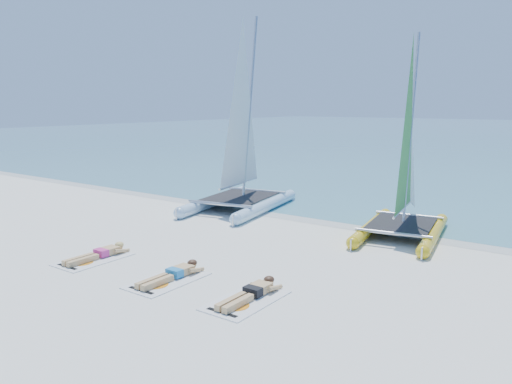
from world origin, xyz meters
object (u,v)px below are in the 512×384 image
at_px(catamaran_yellow, 407,169).
at_px(catamaran_blue, 241,150).
at_px(sunbather_a, 100,253).
at_px(sunbather_b, 173,273).
at_px(towel_b, 167,281).
at_px(towel_a, 94,259).
at_px(towel_c, 246,300).
at_px(sunbather_c, 252,292).

bearing_deg(catamaran_yellow, catamaran_blue, 171.26).
relative_size(sunbather_a, sunbather_b, 1.00).
bearing_deg(sunbather_a, towel_b, -4.31).
height_order(catamaran_blue, towel_a, catamaran_blue).
relative_size(catamaran_blue, sunbather_a, 4.23).
bearing_deg(catamaran_yellow, towel_c, -104.90).
bearing_deg(towel_a, catamaran_blue, 96.19).
distance_m(towel_a, sunbather_c, 4.69).
bearing_deg(towel_a, sunbather_a, 90.00).
bearing_deg(sunbather_c, catamaran_yellow, 84.02).
relative_size(sunbather_a, towel_c, 0.93).
distance_m(catamaran_yellow, towel_c, 7.34).
height_order(catamaran_blue, sunbather_b, catamaran_blue).
bearing_deg(catamaran_yellow, sunbather_c, -105.06).
distance_m(towel_b, sunbather_c, 2.11).
bearing_deg(catamaran_blue, towel_a, -94.18).
height_order(towel_b, sunbather_b, sunbather_b).
distance_m(sunbather_a, sunbather_c, 4.68).
relative_size(catamaran_yellow, towel_b, 3.32).
height_order(towel_a, towel_c, same).
height_order(sunbather_b, sunbather_c, same).
height_order(catamaran_blue, towel_b, catamaran_blue).
relative_size(towel_a, sunbather_c, 1.07).
distance_m(towel_a, sunbather_b, 2.61).
distance_m(catamaran_blue, towel_c, 9.14).
distance_m(catamaran_yellow, sunbather_c, 7.12).
bearing_deg(towel_a, catamaran_yellow, 52.96).
relative_size(sunbather_a, sunbather_c, 1.00).
xyz_separation_m(catamaran_blue, catamaran_yellow, (6.17, 0.04, -0.24)).
height_order(towel_a, towel_b, same).
bearing_deg(towel_b, catamaran_yellow, 68.63).
bearing_deg(catamaran_blue, towel_b, -75.04).
height_order(catamaran_yellow, towel_b, catamaran_yellow).
height_order(catamaran_blue, catamaran_yellow, catamaran_blue).
bearing_deg(catamaran_blue, sunbather_a, -94.01).
bearing_deg(sunbather_a, towel_a, -90.00).
distance_m(catamaran_blue, towel_b, 8.17).
height_order(towel_c, sunbather_c, sunbather_c).
bearing_deg(towel_b, sunbather_b, 90.00).
bearing_deg(catamaran_blue, sunbather_c, -61.69).
distance_m(sunbather_a, towel_b, 2.61).
bearing_deg(towel_b, sunbather_c, 8.46).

